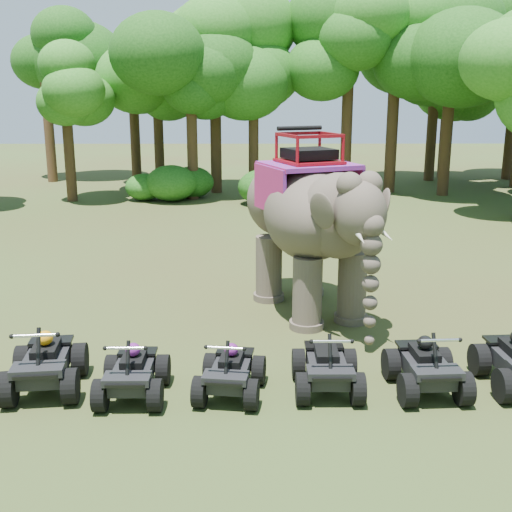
% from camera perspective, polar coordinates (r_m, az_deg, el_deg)
% --- Properties ---
extents(ground, '(110.00, 110.00, 0.00)m').
position_cam_1_polar(ground, '(14.01, 0.03, -8.79)').
color(ground, '#47381E').
rests_on(ground, ground).
extents(elephant, '(4.30, 6.03, 4.64)m').
position_cam_1_polar(elephant, '(16.17, 4.78, 2.98)').
color(elephant, '#4F4339').
rests_on(elephant, ground).
extents(atv_0, '(1.56, 2.01, 1.38)m').
position_cam_1_polar(atv_0, '(12.88, -18.29, -8.42)').
color(atv_0, black).
rests_on(atv_0, ground).
extents(atv_1, '(1.22, 1.67, 1.23)m').
position_cam_1_polar(atv_1, '(12.23, -10.94, -9.56)').
color(atv_1, black).
rests_on(atv_1, ground).
extents(atv_2, '(1.38, 1.75, 1.19)m').
position_cam_1_polar(atv_2, '(12.10, -2.31, -9.66)').
color(atv_2, black).
rests_on(atv_2, ground).
extents(atv_3, '(1.25, 1.71, 1.26)m').
position_cam_1_polar(atv_3, '(12.30, 6.36, -9.13)').
color(atv_3, black).
rests_on(atv_3, ground).
extents(atv_4, '(1.38, 1.83, 1.30)m').
position_cam_1_polar(atv_4, '(12.62, 14.95, -8.85)').
color(atv_4, black).
rests_on(atv_4, ground).
extents(tree_0, '(5.51, 5.51, 7.87)m').
position_cam_1_polar(tree_0, '(34.77, -0.22, 11.95)').
color(tree_0, '#195114').
rests_on(tree_0, ground).
extents(tree_1, '(6.96, 6.96, 9.95)m').
position_cam_1_polar(tree_1, '(35.76, 8.14, 13.55)').
color(tree_1, '#195114').
rests_on(tree_1, ground).
extents(tree_2, '(6.84, 6.84, 9.77)m').
position_cam_1_polar(tree_2, '(35.81, 16.78, 12.95)').
color(tree_2, '#195114').
rests_on(tree_2, ground).
extents(tree_24, '(5.16, 5.16, 7.37)m').
position_cam_1_polar(tree_24, '(33.88, -16.42, 10.87)').
color(tree_24, '#195114').
rests_on(tree_24, ground).
extents(tree_25, '(5.62, 5.62, 8.03)m').
position_cam_1_polar(tree_25, '(36.78, -8.71, 12.06)').
color(tree_25, '#195114').
rests_on(tree_25, ground).
extents(tree_26, '(7.35, 7.35, 10.50)m').
position_cam_1_polar(tree_26, '(41.56, 15.57, 13.69)').
color(tree_26, '#195114').
rests_on(tree_26, ground).
extents(tree_27, '(6.92, 6.92, 9.88)m').
position_cam_1_polar(tree_27, '(35.40, -3.64, 13.60)').
color(tree_27, '#195114').
rests_on(tree_27, ground).
extents(tree_28, '(7.44, 7.44, 10.63)m').
position_cam_1_polar(tree_28, '(36.27, 12.16, 13.93)').
color(tree_28, '#195114').
rests_on(tree_28, ground).
extents(tree_29, '(5.69, 5.69, 8.13)m').
position_cam_1_polar(tree_29, '(33.29, -5.74, 11.98)').
color(tree_29, '#195114').
rests_on(tree_29, ground).
extents(tree_30, '(5.24, 5.24, 7.49)m').
position_cam_1_polar(tree_30, '(43.19, 16.46, 11.64)').
color(tree_30, '#195114').
rests_on(tree_30, ground).
extents(tree_31, '(6.06, 6.06, 8.66)m').
position_cam_1_polar(tree_31, '(38.27, -10.80, 12.54)').
color(tree_31, '#195114').
rests_on(tree_31, ground).
extents(tree_33, '(6.89, 6.89, 9.84)m').
position_cam_1_polar(tree_33, '(41.54, -18.12, 13.06)').
color(tree_33, '#195114').
rests_on(tree_33, ground).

